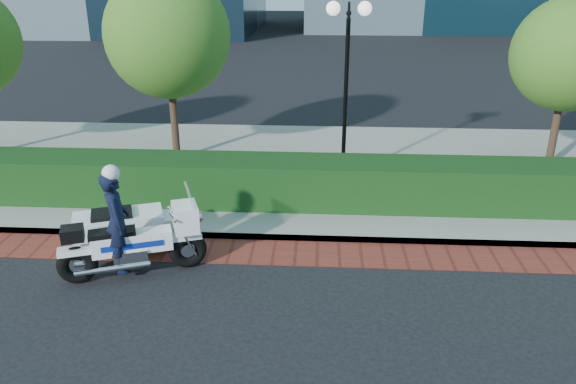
# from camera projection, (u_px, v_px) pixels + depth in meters

# --- Properties ---
(ground) EXTENTS (120.00, 120.00, 0.00)m
(ground) POSITION_uv_depth(u_px,v_px,m) (291.00, 297.00, 9.32)
(ground) COLOR black
(ground) RESTS_ON ground
(brick_strip) EXTENTS (60.00, 1.00, 0.01)m
(brick_strip) POSITION_uv_depth(u_px,v_px,m) (295.00, 253.00, 10.70)
(brick_strip) COLOR maroon
(brick_strip) RESTS_ON ground
(sidewalk) EXTENTS (60.00, 8.00, 0.15)m
(sidewalk) POSITION_uv_depth(u_px,v_px,m) (303.00, 169.00, 14.83)
(sidewalk) COLOR gray
(sidewalk) RESTS_ON ground
(hedge_main) EXTENTS (18.00, 1.20, 1.00)m
(hedge_main) POSITION_uv_depth(u_px,v_px,m) (300.00, 182.00, 12.40)
(hedge_main) COLOR black
(hedge_main) RESTS_ON sidewalk
(lamppost) EXTENTS (1.02, 0.70, 4.21)m
(lamppost) POSITION_uv_depth(u_px,v_px,m) (347.00, 65.00, 12.95)
(lamppost) COLOR black
(lamppost) RESTS_ON sidewalk
(tree_b) EXTENTS (3.20, 3.20, 4.89)m
(tree_b) POSITION_uv_depth(u_px,v_px,m) (168.00, 35.00, 14.21)
(tree_b) COLOR #332319
(tree_b) RESTS_ON sidewalk
(tree_c) EXTENTS (2.80, 2.80, 4.30)m
(tree_c) POSITION_uv_depth(u_px,v_px,m) (569.00, 54.00, 13.81)
(tree_c) COLOR #332319
(tree_c) RESTS_ON sidewalk
(police_motorcycle) EXTENTS (2.63, 1.93, 2.09)m
(police_motorcycle) POSITION_uv_depth(u_px,v_px,m) (125.00, 230.00, 10.01)
(police_motorcycle) COLOR black
(police_motorcycle) RESTS_ON ground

